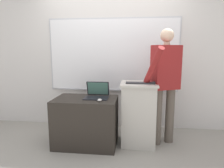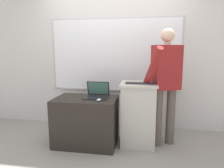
{
  "view_description": "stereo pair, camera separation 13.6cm",
  "coord_description": "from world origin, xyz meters",
  "px_view_note": "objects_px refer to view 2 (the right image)",
  "views": [
    {
      "loc": [
        0.42,
        -2.42,
        1.41
      ],
      "look_at": [
        0.09,
        0.46,
        0.92
      ],
      "focal_mm": 32.0,
      "sensor_mm": 36.0,
      "label": 1
    },
    {
      "loc": [
        0.56,
        -2.4,
        1.41
      ],
      "look_at": [
        0.09,
        0.46,
        0.92
      ],
      "focal_mm": 32.0,
      "sensor_mm": 36.0,
      "label": 2
    }
  ],
  "objects_px": {
    "person_presenter": "(166,80)",
    "computer_mouse_by_laptop": "(99,100)",
    "side_desk": "(86,121)",
    "lectern_podium": "(138,114)",
    "laptop": "(97,93)",
    "wireless_keyboard": "(140,83)",
    "computer_mouse_by_keyboard": "(154,83)"
  },
  "relations": [
    {
      "from": "side_desk",
      "to": "wireless_keyboard",
      "type": "bearing_deg",
      "value": 4.12
    },
    {
      "from": "person_presenter",
      "to": "laptop",
      "type": "xyz_separation_m",
      "value": [
        -1.0,
        -0.09,
        -0.21
      ]
    },
    {
      "from": "lectern_podium",
      "to": "wireless_keyboard",
      "type": "bearing_deg",
      "value": -78.51
    },
    {
      "from": "person_presenter",
      "to": "computer_mouse_by_laptop",
      "type": "height_order",
      "value": "person_presenter"
    },
    {
      "from": "lectern_podium",
      "to": "laptop",
      "type": "relative_size",
      "value": 2.69
    },
    {
      "from": "computer_mouse_by_laptop",
      "to": "laptop",
      "type": "bearing_deg",
      "value": 109.22
    },
    {
      "from": "side_desk",
      "to": "computer_mouse_by_laptop",
      "type": "bearing_deg",
      "value": -32.4
    },
    {
      "from": "laptop",
      "to": "wireless_keyboard",
      "type": "bearing_deg",
      "value": -2.3
    },
    {
      "from": "side_desk",
      "to": "computer_mouse_by_laptop",
      "type": "distance_m",
      "value": 0.47
    },
    {
      "from": "lectern_podium",
      "to": "computer_mouse_by_laptop",
      "type": "distance_m",
      "value": 0.66
    },
    {
      "from": "side_desk",
      "to": "computer_mouse_by_laptop",
      "type": "relative_size",
      "value": 9.12
    },
    {
      "from": "side_desk",
      "to": "computer_mouse_by_keyboard",
      "type": "distance_m",
      "value": 1.16
    },
    {
      "from": "lectern_podium",
      "to": "person_presenter",
      "type": "xyz_separation_m",
      "value": [
        0.38,
        0.05,
        0.51
      ]
    },
    {
      "from": "computer_mouse_by_keyboard",
      "to": "person_presenter",
      "type": "bearing_deg",
      "value": 31.29
    },
    {
      "from": "lectern_podium",
      "to": "wireless_keyboard",
      "type": "height_order",
      "value": "wireless_keyboard"
    },
    {
      "from": "laptop",
      "to": "wireless_keyboard",
      "type": "height_order",
      "value": "wireless_keyboard"
    },
    {
      "from": "laptop",
      "to": "computer_mouse_by_laptop",
      "type": "xyz_separation_m",
      "value": [
        0.08,
        -0.23,
        -0.05
      ]
    },
    {
      "from": "wireless_keyboard",
      "to": "computer_mouse_by_laptop",
      "type": "xyz_separation_m",
      "value": [
        -0.55,
        -0.21,
        -0.22
      ]
    },
    {
      "from": "wireless_keyboard",
      "to": "computer_mouse_by_keyboard",
      "type": "relative_size",
      "value": 4.05
    },
    {
      "from": "computer_mouse_by_laptop",
      "to": "person_presenter",
      "type": "bearing_deg",
      "value": 19.14
    },
    {
      "from": "computer_mouse_by_laptop",
      "to": "computer_mouse_by_keyboard",
      "type": "bearing_deg",
      "value": 16.15
    },
    {
      "from": "computer_mouse_by_laptop",
      "to": "computer_mouse_by_keyboard",
      "type": "xyz_separation_m",
      "value": [
        0.75,
        0.22,
        0.22
      ]
    },
    {
      "from": "computer_mouse_by_laptop",
      "to": "lectern_podium",
      "type": "bearing_deg",
      "value": 26.66
    },
    {
      "from": "person_presenter",
      "to": "computer_mouse_by_keyboard",
      "type": "bearing_deg",
      "value": -173.01
    },
    {
      "from": "side_desk",
      "to": "laptop",
      "type": "height_order",
      "value": "laptop"
    },
    {
      "from": "laptop",
      "to": "wireless_keyboard",
      "type": "distance_m",
      "value": 0.66
    },
    {
      "from": "side_desk",
      "to": "person_presenter",
      "type": "relative_size",
      "value": 0.53
    },
    {
      "from": "lectern_podium",
      "to": "wireless_keyboard",
      "type": "relative_size",
      "value": 2.31
    },
    {
      "from": "person_presenter",
      "to": "wireless_keyboard",
      "type": "bearing_deg",
      "value": 172.8
    },
    {
      "from": "person_presenter",
      "to": "computer_mouse_by_keyboard",
      "type": "height_order",
      "value": "person_presenter"
    },
    {
      "from": "side_desk",
      "to": "person_presenter",
      "type": "height_order",
      "value": "person_presenter"
    },
    {
      "from": "laptop",
      "to": "person_presenter",
      "type": "bearing_deg",
      "value": 5.01
    }
  ]
}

